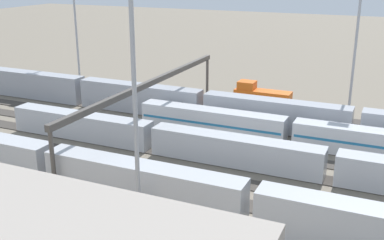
# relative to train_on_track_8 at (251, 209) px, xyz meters

# --- Properties ---
(ground_plane) EXTENTS (400.00, 400.00, 0.00)m
(ground_plane) POSITION_rel_train_on_track_8_xyz_m (10.21, -20.00, -2.62)
(ground_plane) COLOR #756B5B
(track_bed_0) EXTENTS (140.00, 2.80, 0.12)m
(track_bed_0) POSITION_rel_train_on_track_8_xyz_m (10.21, -40.00, -2.56)
(track_bed_0) COLOR #3D3833
(track_bed_0) RESTS_ON ground_plane
(track_bed_1) EXTENTS (140.00, 2.80, 0.12)m
(track_bed_1) POSITION_rel_train_on_track_8_xyz_m (10.21, -35.00, -2.56)
(track_bed_1) COLOR #4C443D
(track_bed_1) RESTS_ON ground_plane
(track_bed_2) EXTENTS (140.00, 2.80, 0.12)m
(track_bed_2) POSITION_rel_train_on_track_8_xyz_m (10.21, -30.00, -2.56)
(track_bed_2) COLOR #4C443D
(track_bed_2) RESTS_ON ground_plane
(track_bed_3) EXTENTS (140.00, 2.80, 0.12)m
(track_bed_3) POSITION_rel_train_on_track_8_xyz_m (10.21, -25.00, -2.56)
(track_bed_3) COLOR #3D3833
(track_bed_3) RESTS_ON ground_plane
(track_bed_4) EXTENTS (140.00, 2.80, 0.12)m
(track_bed_4) POSITION_rel_train_on_track_8_xyz_m (10.21, -20.00, -2.56)
(track_bed_4) COLOR #3D3833
(track_bed_4) RESTS_ON ground_plane
(track_bed_5) EXTENTS (140.00, 2.80, 0.12)m
(track_bed_5) POSITION_rel_train_on_track_8_xyz_m (10.21, -15.00, -2.56)
(track_bed_5) COLOR #3D3833
(track_bed_5) RESTS_ON ground_plane
(track_bed_6) EXTENTS (140.00, 2.80, 0.12)m
(track_bed_6) POSITION_rel_train_on_track_8_xyz_m (10.21, -10.00, -2.56)
(track_bed_6) COLOR #3D3833
(track_bed_6) RESTS_ON ground_plane
(track_bed_7) EXTENTS (140.00, 2.80, 0.12)m
(track_bed_7) POSITION_rel_train_on_track_8_xyz_m (10.21, -5.00, -2.56)
(track_bed_7) COLOR #3D3833
(track_bed_7) RESTS_ON ground_plane
(track_bed_8) EXTENTS (140.00, 2.80, 0.12)m
(track_bed_8) POSITION_rel_train_on_track_8_xyz_m (10.21, 0.00, -2.56)
(track_bed_8) COLOR #3D3833
(track_bed_8) RESTS_ON ground_plane
(train_on_track_8) EXTENTS (95.60, 3.00, 5.00)m
(train_on_track_8) POSITION_rel_train_on_track_8_xyz_m (0.00, 0.00, 0.00)
(train_on_track_8) COLOR #B7BABF
(train_on_track_8) RESTS_ON ground_plane
(train_on_track_2) EXTENTS (119.80, 3.00, 5.00)m
(train_on_track_2) POSITION_rel_train_on_track_8_xyz_m (5.51, -30.00, 0.00)
(train_on_track_2) COLOR #A8AAB2
(train_on_track_2) RESTS_ON ground_plane
(train_on_track_5) EXTENTS (95.60, 3.00, 3.80)m
(train_on_track_5) POSITION_rel_train_on_track_8_xyz_m (-5.25, -15.00, -0.60)
(train_on_track_5) COLOR #B7BABF
(train_on_track_5) RESTS_ON ground_plane
(train_on_track_0) EXTENTS (10.00, 3.00, 5.00)m
(train_on_track_0) POSITION_rel_train_on_track_8_xyz_m (10.65, -40.00, -0.46)
(train_on_track_0) COLOR #D85914
(train_on_track_0) RESTS_ON ground_plane
(train_on_track_3) EXTENTS (66.40, 3.06, 4.40)m
(train_on_track_3) POSITION_rel_train_on_track_8_xyz_m (-7.91, -25.00, -0.51)
(train_on_track_3) COLOR #285193
(train_on_track_3) RESTS_ON ground_plane
(light_mast_0) EXTENTS (2.80, 0.70, 23.29)m
(light_mast_0) POSITION_rel_train_on_track_8_xyz_m (53.03, -43.74, 12.56)
(light_mast_0) COLOR #9EA0A5
(light_mast_0) RESTS_ON ground_plane
(light_mast_1) EXTENTS (2.80, 0.70, 27.05)m
(light_mast_1) POSITION_rel_train_on_track_8_xyz_m (10.79, 2.85, 14.63)
(light_mast_1) COLOR #9EA0A5
(light_mast_1) RESTS_ON ground_plane
(light_mast_2) EXTENTS (2.80, 0.70, 24.86)m
(light_mast_2) POSITION_rel_train_on_track_8_xyz_m (-4.13, -43.06, 13.42)
(light_mast_2) COLOR #9EA0A5
(light_mast_2) RESTS_ON ground_plane
(signal_gantry) EXTENTS (0.70, 45.00, 8.80)m
(signal_gantry) POSITION_rel_train_on_track_8_xyz_m (21.94, -20.00, 5.18)
(signal_gantry) COLOR #4C4742
(signal_gantry) RESTS_ON ground_plane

